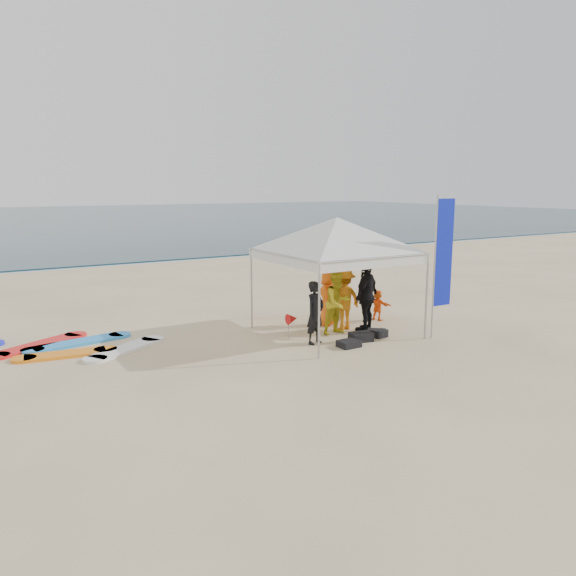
% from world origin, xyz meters
% --- Properties ---
extents(ground, '(120.00, 120.00, 0.00)m').
position_xyz_m(ground, '(0.00, 0.00, 0.00)').
color(ground, beige).
rests_on(ground, ground).
extents(ocean, '(160.00, 84.00, 0.08)m').
position_xyz_m(ocean, '(0.00, 60.00, 0.04)').
color(ocean, '#0C2633').
rests_on(ocean, ground).
extents(shoreline_foam, '(160.00, 1.20, 0.01)m').
position_xyz_m(shoreline_foam, '(0.00, 18.20, 0.00)').
color(shoreline_foam, silver).
rests_on(shoreline_foam, ground).
extents(person_black_a, '(0.66, 0.54, 1.55)m').
position_xyz_m(person_black_a, '(0.40, 1.38, 0.78)').
color(person_black_a, black).
rests_on(person_black_a, ground).
extents(person_yellow, '(0.88, 0.72, 1.66)m').
position_xyz_m(person_yellow, '(1.40, 1.84, 0.83)').
color(person_yellow, gold).
rests_on(person_yellow, ground).
extents(person_orange_a, '(1.12, 0.69, 1.67)m').
position_xyz_m(person_orange_a, '(1.82, 2.15, 0.84)').
color(person_orange_a, orange).
rests_on(person_orange_a, ground).
extents(person_black_b, '(1.21, 0.92, 1.91)m').
position_xyz_m(person_black_b, '(2.22, 1.67, 0.96)').
color(person_black_b, black).
rests_on(person_black_b, ground).
extents(person_orange_b, '(0.92, 0.85, 1.58)m').
position_xyz_m(person_orange_b, '(1.76, 2.76, 0.79)').
color(person_orange_b, orange).
rests_on(person_orange_b, ground).
extents(person_seated, '(0.43, 0.85, 0.88)m').
position_xyz_m(person_seated, '(3.30, 2.48, 0.44)').
color(person_seated, orange).
rests_on(person_seated, ground).
extents(canopy_tent, '(4.60, 4.60, 3.47)m').
position_xyz_m(canopy_tent, '(1.41, 1.94, 3.02)').
color(canopy_tent, '#A5A5A8').
rests_on(canopy_tent, ground).
extents(feather_flag, '(0.61, 0.04, 3.62)m').
position_xyz_m(feather_flag, '(3.46, 0.24, 2.13)').
color(feather_flag, '#A5A5A8').
rests_on(feather_flag, ground).
extents(marker_pennant, '(0.28, 0.28, 0.64)m').
position_xyz_m(marker_pennant, '(0.19, 2.10, 0.49)').
color(marker_pennant, '#A5A5A8').
rests_on(marker_pennant, ground).
extents(gear_pile, '(1.74, 0.89, 0.22)m').
position_xyz_m(gear_pile, '(1.57, 0.92, 0.10)').
color(gear_pile, black).
rests_on(gear_pile, ground).
extents(surfboard_spread, '(6.03, 3.09, 0.07)m').
position_xyz_m(surfboard_spread, '(-5.70, 4.12, 0.03)').
color(surfboard_spread, '#1B22E8').
rests_on(surfboard_spread, ground).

